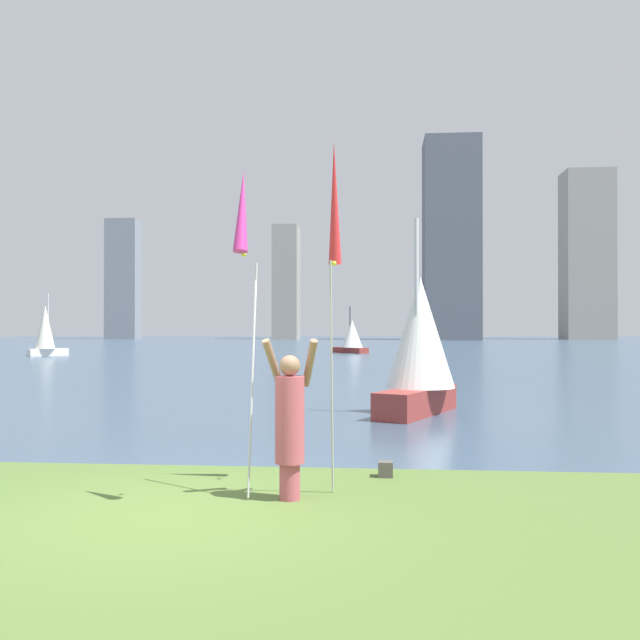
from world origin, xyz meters
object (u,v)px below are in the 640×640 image
sailboat_2 (46,331)px  sailboat_4 (420,345)px  kite_flag_right (334,210)px  kite_flag_left (243,222)px  sailboat_0 (352,337)px  person (290,420)px  bag (385,469)px

sailboat_2 → sailboat_4: size_ratio=0.93×
kite_flag_right → kite_flag_left: bearing=-131.1°
sailboat_0 → sailboat_2: 20.38m
kite_flag_right → sailboat_2: bearing=121.0°
kite_flag_left → person: bearing=41.3°
sailboat_2 → kite_flag_right: bearing=-59.0°
person → sailboat_2: (-20.39, 35.38, 0.71)m
bag → kite_flag_right: bearing=-134.4°
sailboat_0 → bag: bearing=-87.0°
bag → sailboat_4: size_ratio=0.05×
sailboat_0 → sailboat_4: 34.05m
sailboat_2 → person: bearing=-60.0°
sailboat_2 → sailboat_4: (22.27, -27.52, -0.08)m
kite_flag_left → sailboat_2: (-19.93, 35.79, -1.48)m
person → sailboat_2: size_ratio=0.45×
person → sailboat_0: size_ratio=0.55×
sailboat_4 → person: bearing=-103.4°
bag → sailboat_2: sailboat_2 is taller
kite_flag_left → kite_flag_right: 1.43m
kite_flag_right → person: bearing=-125.3°
bag → sailboat_2: 40.32m
kite_flag_right → sailboat_4: sailboat_4 is taller
kite_flag_left → bag: kite_flag_left is taller
kite_flag_left → kite_flag_right: kite_flag_right is taller
kite_flag_right → bag: size_ratio=20.68×
person → kite_flag_right: size_ratio=0.43×
kite_flag_left → sailboat_0: size_ratio=1.11×
kite_flag_left → sailboat_4: sailboat_4 is taller
person → kite_flag_right: 2.60m
person → bag: (1.08, 1.29, -0.79)m
person → sailboat_0: sailboat_0 is taller
sailboat_0 → person: bearing=-88.6°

